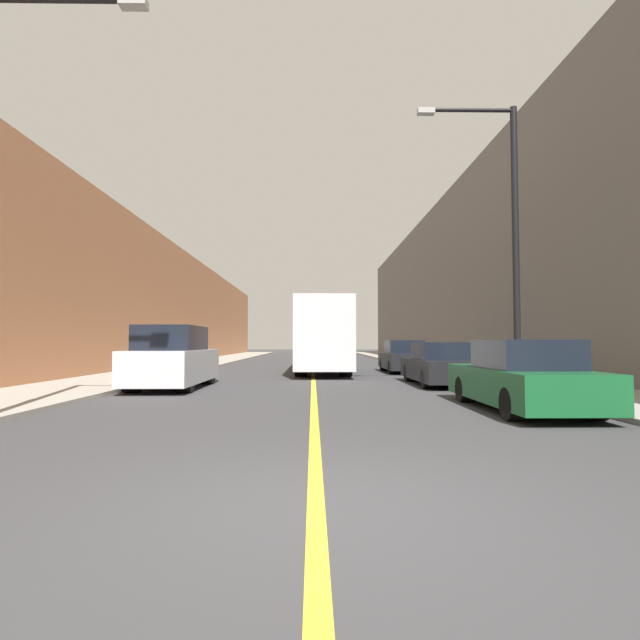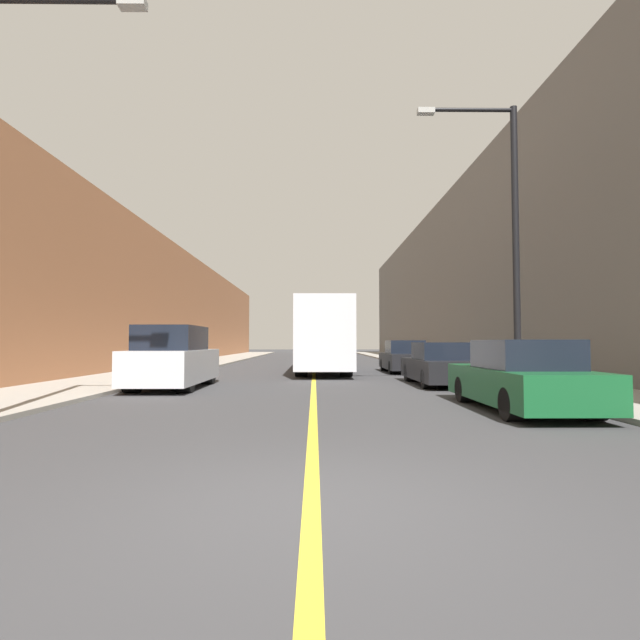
% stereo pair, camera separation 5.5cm
% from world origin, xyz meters
% --- Properties ---
extents(ground_plane, '(200.00, 200.00, 0.00)m').
position_xyz_m(ground_plane, '(0.00, 0.00, 0.00)').
color(ground_plane, '#38383A').
extents(sidewalk_left, '(3.57, 72.00, 0.11)m').
position_xyz_m(sidewalk_left, '(-7.43, 30.00, 0.06)').
color(sidewalk_left, '#9E998E').
rests_on(sidewalk_left, ground).
extents(sidewalk_right, '(3.57, 72.00, 0.11)m').
position_xyz_m(sidewalk_right, '(7.43, 30.00, 0.06)').
color(sidewalk_right, '#9E998E').
rests_on(sidewalk_right, ground).
extents(building_row_left, '(4.00, 72.00, 8.04)m').
position_xyz_m(building_row_left, '(-11.21, 30.00, 4.02)').
color(building_row_left, '#B2724C').
rests_on(building_row_left, ground).
extents(building_row_right, '(4.00, 72.00, 11.88)m').
position_xyz_m(building_row_right, '(11.21, 30.00, 5.94)').
color(building_row_right, '#66605B').
rests_on(building_row_right, ground).
extents(road_center_line, '(0.16, 72.00, 0.01)m').
position_xyz_m(road_center_line, '(0.00, 30.00, 0.00)').
color(road_center_line, gold).
rests_on(road_center_line, ground).
extents(bus, '(2.44, 11.39, 3.35)m').
position_xyz_m(bus, '(0.42, 20.44, 1.80)').
color(bus, silver).
rests_on(bus, ground).
extents(parked_suv_left, '(1.94, 4.91, 1.97)m').
position_xyz_m(parked_suv_left, '(-4.46, 11.49, 0.91)').
color(parked_suv_left, silver).
rests_on(parked_suv_left, ground).
extents(car_right_near, '(1.84, 4.72, 1.51)m').
position_xyz_m(car_right_near, '(4.45, 6.22, 0.68)').
color(car_right_near, '#145128').
rests_on(car_right_near, ground).
extents(car_right_mid, '(1.85, 4.74, 1.45)m').
position_xyz_m(car_right_mid, '(4.33, 12.62, 0.66)').
color(car_right_mid, black).
rests_on(car_right_mid, ground).
extents(car_right_far, '(1.85, 4.51, 1.55)m').
position_xyz_m(car_right_far, '(4.37, 19.77, 0.70)').
color(car_right_far, black).
rests_on(car_right_far, ground).
extents(street_lamp_left, '(2.96, 0.24, 7.72)m').
position_xyz_m(street_lamp_left, '(-5.67, 4.50, 4.55)').
color(street_lamp_left, black).
rests_on(street_lamp_left, sidewalk_left).
extents(street_lamp_right, '(2.96, 0.24, 8.34)m').
position_xyz_m(street_lamp_right, '(5.69, 10.03, 4.87)').
color(street_lamp_right, black).
rests_on(street_lamp_right, sidewalk_right).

